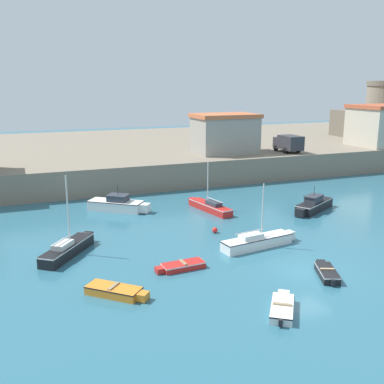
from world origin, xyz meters
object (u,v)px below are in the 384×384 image
dinghy_white_4 (282,307)px  harbor_shed_near_wharf (382,125)px  motorboat_white_3 (118,204)px  dinghy_red_7 (182,266)px  sailboat_white_8 (258,241)px  truck_on_quay (288,143)px  motorboat_black_2 (314,205)px  sailboat_red_0 (210,206)px  sailboat_black_5 (68,248)px  dinghy_black_6 (327,272)px  dinghy_orange_1 (116,291)px  fortress (384,119)px  mooring_buoy (215,230)px  harbor_shed_far_end (225,133)px

dinghy_white_4 → harbor_shed_near_wharf: (36.52, 32.11, 5.76)m
motorboat_white_3 → dinghy_red_7: bearing=-86.3°
dinghy_red_7 → sailboat_white_8: size_ratio=0.53×
truck_on_quay → harbor_shed_near_wharf: bearing=2.3°
motorboat_black_2 → dinghy_white_4: size_ratio=1.72×
sailboat_red_0 → sailboat_black_5: bearing=-153.8°
dinghy_black_6 → sailboat_white_8: 6.35m
dinghy_orange_1 → truck_on_quay: (28.41, 26.37, 4.01)m
motorboat_black_2 → dinghy_red_7: 18.52m
dinghy_red_7 → fortress: 58.03m
motorboat_white_3 → dinghy_white_4: (4.05, -22.59, -0.35)m
dinghy_orange_1 → dinghy_black_6: bearing=-9.6°
sailboat_red_0 → sailboat_black_5: sailboat_black_5 is taller
dinghy_orange_1 → dinghy_red_7: (4.82, 2.19, -0.05)m
sailboat_white_8 → harbor_shed_near_wharf: 40.56m
motorboat_black_2 → sailboat_white_8: bearing=-145.6°
dinghy_orange_1 → motorboat_black_2: size_ratio=0.60×
dinghy_orange_1 → sailboat_white_8: bearing=19.1°
mooring_buoy → harbor_shed_near_wharf: harbor_shed_near_wharf is taller
sailboat_black_5 → dinghy_red_7: size_ratio=1.69×
mooring_buoy → truck_on_quay: (18.57, 18.27, 4.07)m
harbor_shed_near_wharf → harbor_shed_far_end: 24.08m
sailboat_black_5 → harbor_shed_far_end: 31.38m
dinghy_white_4 → sailboat_black_5: bearing=128.0°
motorboat_white_3 → fortress: (48.57, 17.38, 5.52)m
sailboat_red_0 → harbor_shed_near_wharf: (32.38, 12.78, 5.58)m
dinghy_white_4 → harbor_shed_far_end: (12.52, 34.00, 5.36)m
sailboat_black_5 → harbor_shed_near_wharf: size_ratio=0.71×
dinghy_black_6 → mooring_buoy: 10.77m
sailboat_red_0 → sailboat_black_5: (-13.90, -6.84, 0.06)m
fortress → harbor_shed_near_wharf: (-8.00, -7.85, -0.11)m
mooring_buoy → harbor_shed_far_end: 23.93m
dinghy_black_6 → harbor_shed_far_end: 32.41m
fortress → truck_on_quay: fortress is taller
dinghy_orange_1 → motorboat_black_2: 23.81m
sailboat_black_5 → harbor_shed_far_end: bearing=44.0°
harbor_shed_far_end → motorboat_white_3: bearing=-145.4°
sailboat_black_5 → harbor_shed_near_wharf: harbor_shed_near_wharf is taller
sailboat_black_5 → dinghy_white_4: bearing=-52.0°
dinghy_red_7 → harbor_shed_far_end: (15.59, 26.71, 5.38)m
mooring_buoy → fortress: fortress is taller
dinghy_black_6 → motorboat_white_3: bearing=114.9°
dinghy_black_6 → truck_on_quay: 32.72m
sailboat_red_0 → dinghy_red_7: bearing=-120.9°
motorboat_white_3 → dinghy_red_7: (0.98, -15.30, -0.38)m
sailboat_white_8 → truck_on_quay: (16.92, 22.40, 3.82)m
dinghy_white_4 → fortress: (44.52, 39.97, 5.87)m
sailboat_red_0 → motorboat_white_3: size_ratio=1.10×
sailboat_white_8 → sailboat_red_0: bearing=87.0°
sailboat_red_0 → sailboat_white_8: sailboat_white_8 is taller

